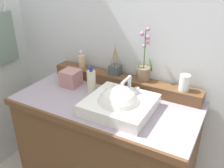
% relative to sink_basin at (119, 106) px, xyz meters
% --- Properties ---
extents(wall_back, '(2.93, 0.20, 2.75)m').
position_rel_sink_basin_xyz_m(wall_back, '(-0.14, 0.50, 0.45)').
color(wall_back, silver).
rests_on(wall_back, ground).
extents(vanity_cabinet, '(1.24, 0.65, 0.89)m').
position_rel_sink_basin_xyz_m(vanity_cabinet, '(-0.14, 0.08, -0.48)').
color(vanity_cabinet, brown).
rests_on(vanity_cabinet, ground).
extents(back_ledge, '(1.17, 0.12, 0.08)m').
position_rel_sink_basin_xyz_m(back_ledge, '(-0.14, 0.32, 0.01)').
color(back_ledge, brown).
rests_on(back_ledge, vanity_cabinet).
extents(sink_basin, '(0.41, 0.39, 0.29)m').
position_rel_sink_basin_xyz_m(sink_basin, '(0.00, 0.00, 0.00)').
color(sink_basin, white).
rests_on(sink_basin, vanity_cabinet).
extents(soap_bar, '(0.07, 0.04, 0.02)m').
position_rel_sink_basin_xyz_m(soap_bar, '(-0.11, 0.12, 0.05)').
color(soap_bar, beige).
rests_on(soap_bar, sink_basin).
extents(potted_plant, '(0.11, 0.10, 0.38)m').
position_rel_sink_basin_xyz_m(potted_plant, '(0.02, 0.34, 0.13)').
color(potted_plant, '#795F49').
rests_on(potted_plant, back_ledge).
extents(soap_dispenser, '(0.05, 0.06, 0.13)m').
position_rel_sink_basin_xyz_m(soap_dispenser, '(-0.51, 0.34, 0.10)').
color(soap_dispenser, beige).
rests_on(soap_dispenser, back_ledge).
extents(tumbler_cup, '(0.07, 0.07, 0.11)m').
position_rel_sink_basin_xyz_m(tumbler_cup, '(0.32, 0.32, 0.10)').
color(tumbler_cup, white).
rests_on(tumbler_cup, back_ledge).
extents(reed_diffuser, '(0.08, 0.09, 0.23)m').
position_rel_sink_basin_xyz_m(reed_diffuser, '(-0.21, 0.34, 0.08)').
color(reed_diffuser, '#434D4E').
rests_on(reed_diffuser, back_ledge).
extents(lotion_bottle, '(0.06, 0.06, 0.20)m').
position_rel_sink_basin_xyz_m(lotion_bottle, '(-0.28, 0.13, 0.05)').
color(lotion_bottle, beige).
rests_on(lotion_bottle, vanity_cabinet).
extents(tissue_box, '(0.13, 0.13, 0.12)m').
position_rel_sink_basin_xyz_m(tissue_box, '(-0.48, 0.15, 0.03)').
color(tissue_box, tan).
rests_on(tissue_box, vanity_cabinet).
extents(hand_towel, '(0.02, 0.20, 0.41)m').
position_rel_sink_basin_xyz_m(hand_towel, '(-1.15, 0.16, 0.24)').
color(hand_towel, gray).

